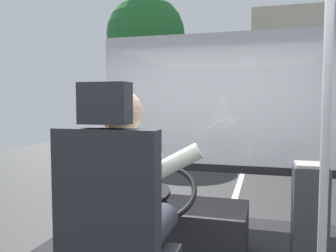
% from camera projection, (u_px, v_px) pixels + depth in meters
% --- Properties ---
extents(ground, '(18.00, 44.00, 0.06)m').
position_uv_depth(ground, '(246.00, 162.00, 10.69)').
color(ground, '#2F2F2F').
extents(driver_seat, '(0.48, 0.48, 1.31)m').
position_uv_depth(driver_seat, '(116.00, 244.00, 1.63)').
color(driver_seat, black).
rests_on(driver_seat, bus_floor).
extents(bus_driver, '(0.72, 0.59, 0.84)m').
position_uv_depth(bus_driver, '(126.00, 197.00, 1.73)').
color(bus_driver, '#282833').
rests_on(bus_driver, driver_seat).
extents(steering_console, '(1.10, 0.98, 0.77)m').
position_uv_depth(steering_console, '(177.00, 227.00, 2.77)').
color(steering_console, black).
rests_on(steering_console, bus_floor).
extents(handrail_pole, '(0.04, 0.04, 2.24)m').
position_uv_depth(handrail_pole, '(326.00, 123.00, 1.72)').
color(handrail_pole, '#B7B7BC').
rests_on(handrail_pole, bus_floor).
extents(fare_box, '(0.23, 0.25, 0.79)m').
position_uv_depth(fare_box, '(309.00, 219.00, 2.43)').
color(fare_box, '#333338').
rests_on(fare_box, bus_floor).
extents(windshield_panel, '(2.50, 0.08, 1.48)m').
position_uv_depth(windshield_panel, '(213.00, 118.00, 3.68)').
color(windshield_panel, silver).
extents(street_tree, '(3.02, 3.02, 5.94)m').
position_uv_depth(street_tree, '(146.00, 36.00, 13.35)').
color(street_tree, '#4C3828').
rests_on(street_tree, ground).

